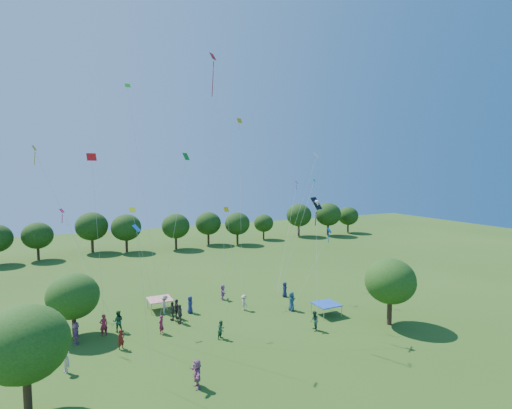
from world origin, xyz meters
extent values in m
cylinder|color=#422B19|center=(-15.13, 11.79, 1.07)|extent=(0.44, 0.44, 2.13)
ellipsoid|color=#265016|center=(-15.13, 11.79, 4.12)|extent=(4.68, 4.68, 4.21)
cylinder|color=#422B19|center=(-12.51, 22.29, 0.80)|extent=(0.33, 0.33, 1.60)
ellipsoid|color=#265016|center=(-12.51, 22.29, 3.36)|extent=(4.14, 4.14, 3.73)
cylinder|color=#422B19|center=(12.51, 12.86, 1.01)|extent=(0.42, 0.42, 2.02)
ellipsoid|color=#265016|center=(12.51, 12.86, 3.89)|extent=(4.39, 4.39, 3.95)
cylinder|color=#422B19|center=(-16.56, 54.89, 0.92)|extent=(0.38, 0.38, 1.84)
ellipsoid|color=#1D3E11|center=(-16.56, 54.89, 3.72)|extent=(4.42, 4.42, 3.98)
cylinder|color=#422B19|center=(-8.83, 57.29, 1.07)|extent=(0.44, 0.44, 2.14)
ellipsoid|color=#1D3E11|center=(-8.83, 57.29, 4.33)|extent=(5.14, 5.14, 4.63)
cylinder|color=#422B19|center=(-3.73, 55.12, 1.01)|extent=(0.42, 0.42, 2.03)
ellipsoid|color=#1D3E11|center=(-3.73, 55.12, 4.09)|extent=(4.86, 4.86, 4.37)
cylinder|color=#422B19|center=(4.25, 54.00, 0.98)|extent=(0.40, 0.40, 1.96)
ellipsoid|color=#1D3E11|center=(4.25, 54.00, 3.96)|extent=(4.71, 4.71, 4.24)
cylinder|color=#422B19|center=(10.62, 55.53, 0.96)|extent=(0.39, 0.39, 1.91)
ellipsoid|color=#1D3E11|center=(10.62, 55.53, 3.87)|extent=(4.59, 4.59, 4.13)
cylinder|color=#422B19|center=(15.42, 53.36, 0.94)|extent=(0.39, 0.39, 1.89)
ellipsoid|color=#1D3E11|center=(15.42, 53.36, 3.82)|extent=(4.54, 4.54, 4.08)
cylinder|color=#422B19|center=(22.08, 55.90, 0.79)|extent=(0.33, 0.33, 1.58)
ellipsoid|color=#1D3E11|center=(22.08, 55.90, 3.20)|extent=(3.80, 3.80, 3.42)
cylinder|color=#422B19|center=(30.27, 56.13, 1.07)|extent=(0.44, 0.44, 2.13)
ellipsoid|color=#1D3E11|center=(30.27, 56.13, 4.31)|extent=(5.12, 5.12, 4.61)
cylinder|color=#422B19|center=(36.10, 54.14, 1.09)|extent=(0.45, 0.45, 2.18)
ellipsoid|color=#1D3E11|center=(36.10, 54.14, 4.41)|extent=(5.24, 5.24, 4.72)
cylinder|color=#422B19|center=(42.14, 55.19, 0.91)|extent=(0.37, 0.37, 1.81)
ellipsoid|color=#1D3E11|center=(42.14, 55.19, 3.66)|extent=(4.35, 4.35, 3.91)
cube|color=red|center=(-4.85, 25.39, 1.05)|extent=(2.20, 2.20, 0.08)
cylinder|color=#999999|center=(-5.85, 24.39, 0.55)|extent=(0.05, 0.05, 1.10)
cylinder|color=#999999|center=(-3.85, 24.39, 0.55)|extent=(0.05, 0.05, 1.10)
cylinder|color=#999999|center=(-5.85, 26.39, 0.55)|extent=(0.05, 0.05, 1.10)
cylinder|color=#999999|center=(-3.85, 26.39, 0.55)|extent=(0.05, 0.05, 1.10)
cube|color=#1B49B3|center=(8.88, 17.16, 1.05)|extent=(2.20, 2.20, 0.08)
cylinder|color=#999999|center=(7.88, 16.16, 0.55)|extent=(0.05, 0.05, 1.10)
cylinder|color=#999999|center=(9.88, 16.16, 0.55)|extent=(0.05, 0.05, 1.10)
cylinder|color=#999999|center=(7.88, 18.16, 0.55)|extent=(0.05, 0.05, 1.10)
cylinder|color=#999999|center=(9.88, 18.16, 0.55)|extent=(0.05, 0.05, 1.10)
imported|color=navy|center=(-2.46, 23.28, 0.81)|extent=(0.65, 0.89, 1.62)
imported|color=maroon|center=(-9.39, 18.10, 0.76)|extent=(0.67, 0.57, 1.53)
imported|color=#245434|center=(-1.87, 16.52, 0.75)|extent=(0.84, 0.75, 1.50)
imported|color=#B8A393|center=(-4.69, 24.06, 0.90)|extent=(0.67, 1.24, 1.81)
imported|color=#37332C|center=(-4.43, 22.19, 0.85)|extent=(0.54, 1.04, 1.71)
imported|color=#935685|center=(-12.45, 20.63, 0.88)|extent=(0.61, 1.65, 1.76)
imported|color=navy|center=(8.06, 23.52, 0.80)|extent=(0.82, 0.89, 1.61)
imported|color=maroon|center=(-6.01, 19.65, 0.78)|extent=(0.67, 0.67, 1.55)
imported|color=#225131|center=(5.79, 14.59, 0.84)|extent=(0.73, 0.94, 1.69)
imported|color=beige|center=(-13.26, 16.05, 0.81)|extent=(0.95, 1.15, 1.61)
imported|color=#39342E|center=(-4.02, 21.15, 0.86)|extent=(0.53, 1.04, 1.72)
imported|color=#A45FA2|center=(1.75, 25.51, 0.80)|extent=(0.86, 1.57, 1.60)
imported|color=navy|center=(6.54, 19.60, 0.91)|extent=(0.64, 0.97, 1.83)
imported|color=maroon|center=(-10.35, 21.26, 0.90)|extent=(0.76, 0.58, 1.80)
imported|color=#245432|center=(-9.17, 21.63, 0.91)|extent=(0.99, 0.68, 1.82)
imported|color=#BAB495|center=(2.47, 21.68, 0.76)|extent=(0.54, 1.03, 1.52)
imported|color=#38312C|center=(-3.97, 22.44, 0.90)|extent=(0.61, 1.11, 1.80)
imported|color=#A15E85|center=(-5.86, 10.39, 0.91)|extent=(0.72, 1.73, 1.82)
cube|color=black|center=(6.22, 15.17, 10.77)|extent=(1.33, 1.17, 1.00)
cube|color=black|center=(6.22, 15.22, 9.44)|extent=(0.11, 0.27, 1.18)
sphere|color=white|center=(6.22, 15.11, 10.87)|extent=(0.37, 0.37, 0.37)
cylinder|color=white|center=(6.22, 15.11, 10.59)|extent=(0.26, 0.51, 0.33)
cylinder|color=white|center=(6.22, 15.11, 10.59)|extent=(0.26, 0.51, 0.33)
cylinder|color=beige|center=(5.15, 13.45, 5.79)|extent=(2.16, 3.45, 8.99)
cube|color=red|center=(-0.62, 21.38, 23.50)|extent=(0.77, 0.74, 0.61)
cube|color=red|center=(-0.62, 21.43, 21.56)|extent=(0.10, 0.64, 2.94)
cylinder|color=beige|center=(-1.10, 18.53, 12.25)|extent=(0.99, 5.72, 21.91)
cube|color=red|center=(-10.75, 22.16, 14.61)|extent=(0.77, 0.49, 0.61)
cylinder|color=beige|center=(-10.46, 22.33, 7.80)|extent=(0.60, 0.36, 13.01)
cube|color=#EFA80C|center=(-14.93, 25.46, 15.38)|extent=(0.37, 0.52, 0.42)
cube|color=#EFA80C|center=(-14.93, 25.51, 14.53)|extent=(0.17, 0.25, 1.10)
cylinder|color=beige|center=(-12.33, 23.87, 8.24)|extent=(5.22, 3.20, 13.90)
cube|color=#ADCB12|center=(-7.57, 23.03, 10.11)|extent=(0.59, 0.46, 0.41)
cylinder|color=beige|center=(-6.72, 22.77, 5.59)|extent=(1.72, 0.54, 8.59)
cube|color=#167917|center=(-4.56, 16.55, 14.57)|extent=(0.63, 0.60, 0.54)
cylinder|color=beige|center=(-5.50, 17.55, 7.81)|extent=(1.90, 2.01, 13.03)
cube|color=#1159B2|center=(7.98, 15.69, 8.29)|extent=(0.62, 0.58, 0.43)
cube|color=#1159B2|center=(7.98, 15.74, 7.56)|extent=(0.09, 0.19, 0.77)
cylinder|color=beige|center=(6.11, 15.88, 4.68)|extent=(3.75, 0.39, 6.78)
cube|color=#921884|center=(12.24, 28.02, 12.08)|extent=(0.48, 0.49, 0.32)
cube|color=#921884|center=(12.24, 28.07, 11.50)|extent=(0.06, 0.15, 0.63)
cylinder|color=beige|center=(9.12, 24.75, 6.60)|extent=(6.26, 6.56, 10.62)
cube|color=silver|center=(9.50, 20.08, 14.98)|extent=(0.75, 0.69, 0.49)
cylinder|color=beige|center=(7.51, 20.79, 8.01)|extent=(4.00, 1.44, 13.43)
cube|color=#0B94A6|center=(11.22, 22.87, 12.47)|extent=(0.28, 0.40, 0.32)
cube|color=#0B94A6|center=(11.22, 22.92, 11.93)|extent=(0.13, 0.15, 0.60)
cylinder|color=beige|center=(8.56, 21.99, 6.81)|extent=(5.35, 1.79, 11.03)
cube|color=#EE0E4D|center=(-13.07, 29.52, 9.69)|extent=(0.50, 0.56, 0.38)
cube|color=#EE0E4D|center=(-13.07, 29.57, 8.92)|extent=(0.11, 0.22, 0.92)
cylinder|color=beige|center=(-11.66, 25.86, 5.39)|extent=(2.85, 7.33, 8.20)
cube|color=#FFB50D|center=(2.20, 25.51, 9.49)|extent=(0.61, 0.41, 0.49)
cylinder|color=beige|center=(2.33, 24.39, 5.28)|extent=(0.28, 2.27, 7.96)
cube|color=gold|center=(5.57, 29.75, 19.17)|extent=(0.69, 0.46, 0.56)
cube|color=gold|center=(5.57, 29.80, 18.45)|extent=(0.13, 0.16, 0.63)
cylinder|color=beige|center=(4.20, 26.41, 10.10)|extent=(2.76, 6.70, 17.61)
cube|color=#1E961B|center=(-6.99, 27.57, 21.58)|extent=(0.55, 0.41, 0.39)
cylinder|color=beige|center=(-6.21, 25.10, 11.33)|extent=(1.59, 4.97, 20.07)
cube|color=blue|center=(-8.92, 12.59, 9.99)|extent=(0.64, 0.69, 0.41)
cylinder|color=beige|center=(-8.62, 12.34, 5.53)|extent=(0.62, 0.51, 8.45)
camera|label=1|loc=(-12.99, -12.63, 13.61)|focal=28.00mm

